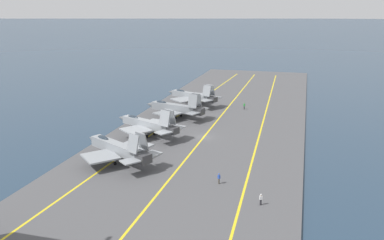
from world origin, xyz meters
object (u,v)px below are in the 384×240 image
object	(u,v)px
parked_jet_second	(148,124)
crew_white_vest	(261,199)
parked_jet_nearest	(117,148)
parked_jet_third	(175,108)
parked_jet_fourth	(192,96)
crew_blue_vest	(219,178)
crew_green_vest	(244,106)

from	to	relation	value
parked_jet_second	crew_white_vest	distance (m)	36.16
parked_jet_nearest	parked_jet_third	xyz separation A→B (m)	(30.79, -0.58, -0.07)
parked_jet_third	parked_jet_nearest	bearing A→B (deg)	178.91
parked_jet_fourth	crew_blue_vest	world-z (taller)	parked_jet_fourth
crew_white_vest	crew_green_vest	bearing A→B (deg)	10.86
crew_white_vest	parked_jet_fourth	bearing A→B (deg)	24.52
parked_jet_second	crew_blue_vest	xyz separation A→B (m)	(-19.59, -19.32, -1.59)
crew_white_vest	parked_jet_nearest	bearing A→B (deg)	69.75
parked_jet_nearest	parked_jet_second	world-z (taller)	parked_jet_second
parked_jet_nearest	crew_green_vest	size ratio (longest dim) A/B	9.71
parked_jet_second	crew_white_vest	world-z (taller)	parked_jet_second
crew_blue_vest	crew_green_vest	xyz separation A→B (m)	(47.91, 3.28, -0.01)
parked_jet_second	parked_jet_third	distance (m)	15.50
parked_jet_fourth	parked_jet_nearest	bearing A→B (deg)	178.69
parked_jet_second	crew_green_vest	world-z (taller)	parked_jet_second
parked_jet_fourth	crew_white_vest	world-z (taller)	parked_jet_fourth
crew_blue_vest	crew_white_vest	bearing A→B (deg)	-127.18
crew_green_vest	crew_blue_vest	bearing A→B (deg)	-176.09
parked_jet_third	parked_jet_fourth	xyz separation A→B (m)	(13.99, -0.44, 0.14)
parked_jet_third	crew_white_vest	bearing A→B (deg)	-147.98
crew_green_vest	parked_jet_third	bearing A→B (deg)	130.58
parked_jet_nearest	parked_jet_second	bearing A→B (deg)	1.68
crew_green_vest	parked_jet_second	bearing A→B (deg)	150.47
parked_jet_second	crew_green_vest	distance (m)	32.59
parked_jet_third	crew_blue_vest	size ratio (longest dim) A/B	9.47
parked_jet_nearest	crew_green_vest	xyz separation A→B (m)	(43.64, -15.59, -1.57)
parked_jet_nearest	parked_jet_fourth	distance (m)	44.78
crew_white_vest	crew_blue_vest	distance (m)	8.68
parked_jet_fourth	crew_white_vest	bearing A→B (deg)	-155.48
parked_jet_nearest	parked_jet_second	distance (m)	15.33
parked_jet_nearest	parked_jet_second	size ratio (longest dim) A/B	0.99
parked_jet_third	parked_jet_fourth	world-z (taller)	parked_jet_third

